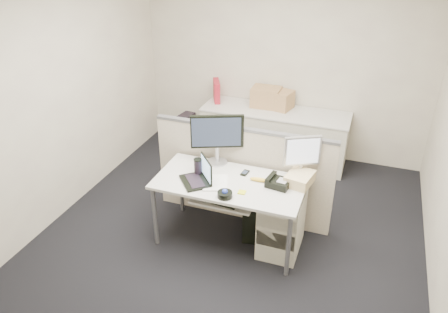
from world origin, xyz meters
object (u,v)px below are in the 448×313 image
at_px(desk_phone, 278,183).
at_px(monitor_main, 217,140).
at_px(desk, 229,187).
at_px(laptop, 195,172).

bearing_deg(desk_phone, monitor_main, 170.88).
xyz_separation_m(desk, monitor_main, (-0.25, 0.32, 0.34)).
relative_size(desk, laptop, 4.57).
height_order(laptop, desk_phone, laptop).
distance_m(monitor_main, desk_phone, 0.81).
relative_size(monitor_main, desk_phone, 2.49).
bearing_deg(monitor_main, laptop, -121.58).
bearing_deg(desk_phone, laptop, -156.16).
relative_size(monitor_main, laptop, 1.70).
relative_size(desk, monitor_main, 2.69).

